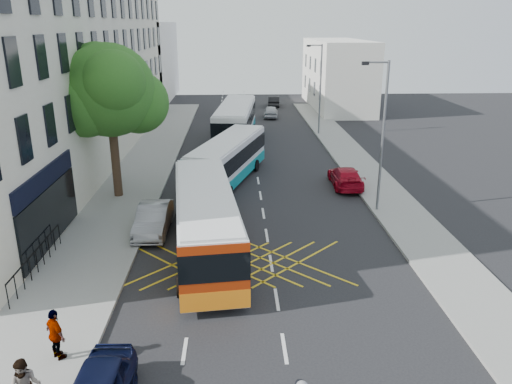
{
  "coord_description": "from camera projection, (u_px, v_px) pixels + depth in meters",
  "views": [
    {
      "loc": [
        -1.49,
        -13.51,
        9.93
      ],
      "look_at": [
        -0.52,
        9.2,
        2.2
      ],
      "focal_mm": 35.0,
      "sensor_mm": 36.0,
      "label": 1
    }
  ],
  "objects": [
    {
      "name": "bus_near",
      "position": [
        205.0,
        221.0,
        22.09
      ],
      "size": [
        3.69,
        10.96,
        3.02
      ],
      "rotation": [
        0.0,
        0.0,
        0.11
      ],
      "color": "silver",
      "rests_on": "ground"
    },
    {
      "name": "ground",
      "position": [
        284.0,
        348.0,
        16.03
      ],
      "size": [
        120.0,
        120.0,
        0.0
      ],
      "primitive_type": "plane",
      "color": "black",
      "rests_on": "ground"
    },
    {
      "name": "parked_car_silver",
      "position": [
        153.0,
        219.0,
        24.72
      ],
      "size": [
        1.53,
        4.28,
        1.4
      ],
      "primitive_type": "imported",
      "rotation": [
        0.0,
        0.0,
        -0.01
      ],
      "color": "#98999F",
      "rests_on": "ground"
    },
    {
      "name": "street_tree",
      "position": [
        109.0,
        91.0,
        27.82
      ],
      "size": [
        6.3,
        5.7,
        8.8
      ],
      "color": "#382619",
      "rests_on": "pavement_left"
    },
    {
      "name": "lamp_near",
      "position": [
        381.0,
        130.0,
        26.15
      ],
      "size": [
        1.45,
        0.15,
        8.0
      ],
      "color": "slate",
      "rests_on": "pavement_right"
    },
    {
      "name": "bus_mid",
      "position": [
        228.0,
        159.0,
        32.43
      ],
      "size": [
        5.29,
        10.34,
        2.84
      ],
      "rotation": [
        0.0,
        0.0,
        -0.31
      ],
      "color": "silver",
      "rests_on": "ground"
    },
    {
      "name": "building_right",
      "position": [
        337.0,
        74.0,
        60.59
      ],
      "size": [
        6.0,
        18.0,
        8.0
      ],
      "primitive_type": "cube",
      "color": "silver",
      "rests_on": "ground"
    },
    {
      "name": "terrace_far",
      "position": [
        139.0,
        62.0,
        65.88
      ],
      "size": [
        8.0,
        20.0,
        10.0
      ],
      "primitive_type": "cube",
      "color": "silver",
      "rests_on": "ground"
    },
    {
      "name": "lamp_far",
      "position": [
        319.0,
        85.0,
        45.07
      ],
      "size": [
        1.45,
        0.15,
        8.0
      ],
      "color": "slate",
      "rests_on": "pavement_right"
    },
    {
      "name": "distant_car_dark",
      "position": [
        274.0,
        101.0,
        62.24
      ],
      "size": [
        1.65,
        3.98,
        1.28
      ],
      "primitive_type": "imported",
      "rotation": [
        0.0,
        0.0,
        3.06
      ],
      "color": "black",
      "rests_on": "ground"
    },
    {
      "name": "pavement_right",
      "position": [
        383.0,
        193.0,
        30.5
      ],
      "size": [
        3.0,
        70.0,
        0.15
      ],
      "primitive_type": "cube",
      "color": "gray",
      "rests_on": "ground"
    },
    {
      "name": "pavement_left",
      "position": [
        119.0,
        196.0,
        29.85
      ],
      "size": [
        5.0,
        70.0,
        0.15
      ],
      "primitive_type": "cube",
      "color": "gray",
      "rests_on": "ground"
    },
    {
      "name": "pedestrian_far",
      "position": [
        56.0,
        335.0,
        15.07
      ],
      "size": [
        1.0,
        0.97,
        1.68
      ],
      "primitive_type": "imported",
      "rotation": [
        0.0,
        0.0,
        2.39
      ],
      "color": "gray",
      "rests_on": "pavement_left"
    },
    {
      "name": "railings",
      "position": [
        37.0,
        260.0,
        20.42
      ],
      "size": [
        0.08,
        5.6,
        1.14
      ],
      "primitive_type": null,
      "color": "black",
      "rests_on": "pavement_left"
    },
    {
      "name": "terrace_main",
      "position": [
        63.0,
        68.0,
        36.46
      ],
      "size": [
        8.3,
        45.0,
        13.5
      ],
      "color": "beige",
      "rests_on": "ground"
    },
    {
      "name": "distant_car_grey",
      "position": [
        232.0,
        110.0,
        55.7
      ],
      "size": [
        2.72,
        5.24,
        1.41
      ],
      "primitive_type": "imported",
      "rotation": [
        0.0,
        0.0,
        0.08
      ],
      "color": "#383A3E",
      "rests_on": "ground"
    },
    {
      "name": "bus_far",
      "position": [
        236.0,
        122.0,
        43.16
      ],
      "size": [
        3.86,
        12.05,
        3.33
      ],
      "rotation": [
        0.0,
        0.0,
        -0.1
      ],
      "color": "silver",
      "rests_on": "ground"
    },
    {
      "name": "red_hatchback",
      "position": [
        346.0,
        177.0,
        31.7
      ],
      "size": [
        1.88,
        4.42,
        1.27
      ],
      "primitive_type": "imported",
      "rotation": [
        0.0,
        0.0,
        3.12
      ],
      "color": "#A2061A",
      "rests_on": "ground"
    },
    {
      "name": "distant_car_silver",
      "position": [
        271.0,
        112.0,
        54.87
      ],
      "size": [
        1.9,
        3.95,
        1.3
      ],
      "primitive_type": "imported",
      "rotation": [
        0.0,
        0.0,
        3.04
      ],
      "color": "#B1B3B9",
      "rests_on": "ground"
    }
  ]
}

